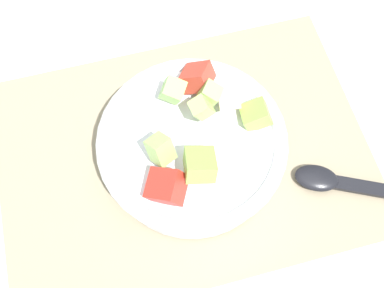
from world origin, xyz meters
TOP-DOWN VIEW (x-y plane):
  - ground_plane at (0.00, 0.00)m, footprint 2.40×2.40m
  - placemat at (0.00, 0.00)m, footprint 0.49×0.35m
  - salad_bowl at (0.01, -0.01)m, footprint 0.24×0.24m
  - serving_spoon at (0.20, -0.10)m, footprint 0.20×0.12m

SIDE VIEW (x-z plane):
  - ground_plane at x=0.00m, z-range 0.00..0.00m
  - placemat at x=0.00m, z-range 0.00..0.01m
  - serving_spoon at x=0.20m, z-range 0.00..0.02m
  - salad_bowl at x=0.01m, z-range -0.01..0.10m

